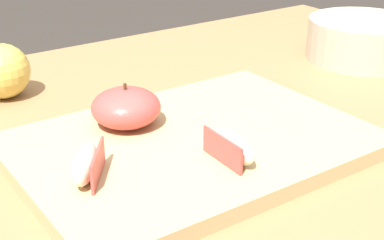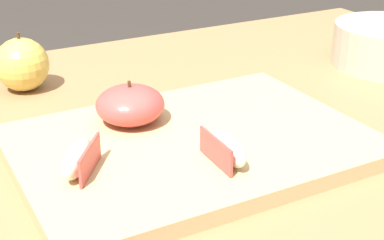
# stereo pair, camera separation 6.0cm
# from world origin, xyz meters

# --- Properties ---
(dining_table) EXTENTS (1.12, 0.78, 0.78)m
(dining_table) POSITION_xyz_m (0.00, 0.00, 0.65)
(dining_table) COLOR #9E754C
(dining_table) RESTS_ON ground_plane
(cutting_board) EXTENTS (0.37, 0.26, 0.02)m
(cutting_board) POSITION_xyz_m (-0.04, -0.04, 0.78)
(cutting_board) COLOR tan
(cutting_board) RESTS_ON dining_table
(apple_half_skin_up) EXTENTS (0.08, 0.08, 0.05)m
(apple_half_skin_up) POSITION_xyz_m (-0.08, 0.03, 0.81)
(apple_half_skin_up) COLOR #D14C47
(apple_half_skin_up) RESTS_ON cutting_board
(apple_wedge_near_knife) EXTENTS (0.03, 0.07, 0.03)m
(apple_wedge_near_knife) POSITION_xyz_m (-0.04, -0.10, 0.81)
(apple_wedge_near_knife) COLOR #F4EACC
(apple_wedge_near_knife) RESTS_ON cutting_board
(apple_wedge_left) EXTENTS (0.06, 0.07, 0.03)m
(apple_wedge_left) POSITION_xyz_m (-0.17, -0.06, 0.81)
(apple_wedge_left) COLOR #F4EACC
(apple_wedge_left) RESTS_ON cutting_board
(whole_apple_golden) EXTENTS (0.07, 0.07, 0.08)m
(whole_apple_golden) POSITION_xyz_m (-0.15, 0.23, 0.81)
(whole_apple_golden) COLOR #DBBC51
(whole_apple_golden) RESTS_ON dining_table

